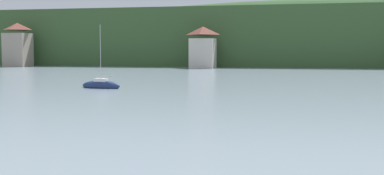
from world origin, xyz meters
The scene contains 4 objects.
wooded_hillside centered at (13.32, 167.85, 6.20)m, with size 352.00×51.99×28.82m.
shore_building_west centered at (-62.26, 132.94, 5.24)m, with size 5.91×5.33×10.80m.
shore_building_westcentral centered at (-15.56, 133.17, 4.58)m, with size 5.71×5.80×9.44m.
sailboat_far_4 centered at (-15.80, 75.93, 0.32)m, with size 4.73×1.83×7.24m.
Camera 1 is at (4.77, 28.22, 4.21)m, focal length 43.91 mm.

